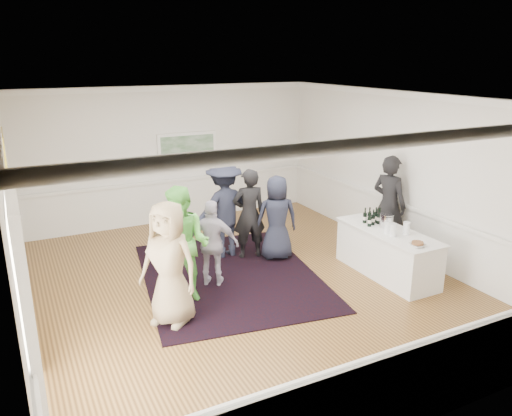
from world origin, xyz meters
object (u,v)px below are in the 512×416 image
serving_table (387,253)px  bartender (389,205)px  guest_lilac (213,244)px  guest_dark_b (249,214)px  guest_tan (169,264)px  guest_dark_a (224,209)px  guest_navy (277,218)px  ice_bucket (386,221)px  nut_bowl (417,244)px  guest_green (183,245)px

serving_table → bartender: 1.25m
serving_table → guest_lilac: size_ratio=1.38×
serving_table → guest_dark_b: 2.68m
guest_tan → guest_dark_a: bearing=98.6°
bartender → guest_navy: size_ratio=1.21×
guest_tan → guest_dark_b: bearing=88.4°
guest_dark_b → ice_bucket: bearing=147.9°
bartender → guest_navy: bartender is taller
nut_bowl → bartender: bearing=63.4°
bartender → guest_dark_a: (-2.98, 1.32, -0.02)m
bartender → nut_bowl: (-0.83, -1.65, -0.12)m
guest_lilac → guest_dark_a: size_ratio=0.78×
guest_green → bartender: bearing=42.6°
guest_dark_a → guest_dark_b: bearing=140.5°
serving_table → guest_navy: 2.16m
guest_tan → guest_dark_a: guest_dark_a is taller
guest_lilac → guest_dark_b: size_ratio=0.85×
serving_table → guest_dark_a: size_ratio=1.07×
guest_lilac → guest_dark_a: guest_dark_a is taller
guest_dark_b → guest_navy: size_ratio=1.08×
guest_green → nut_bowl: bearing=17.2°
guest_tan → guest_dark_b: size_ratio=1.05×
serving_table → guest_green: 3.70m
guest_dark_a → ice_bucket: size_ratio=7.53×
serving_table → guest_lilac: 3.15m
nut_bowl → guest_lilac: bearing=147.3°
bartender → guest_navy: bearing=55.1°
guest_navy → nut_bowl: guest_navy is taller
guest_navy → serving_table: bearing=147.6°
guest_dark_b → nut_bowl: size_ratio=7.32×
serving_table → guest_green: size_ratio=1.11×
serving_table → guest_tan: bearing=178.3°
guest_dark_a → guest_tan: bearing=46.3°
serving_table → guest_dark_b: size_ratio=1.17×
guest_green → guest_lilac: 0.70m
guest_navy → nut_bowl: (1.30, -2.39, 0.06)m
bartender → guest_dark_b: 2.78m
bartender → guest_green: bearing=75.5°
guest_tan → guest_navy: guest_tan is taller
bartender → guest_lilac: bartender is taller
bartender → guest_navy: 2.26m
guest_navy → ice_bucket: size_ratio=6.38×
guest_dark_b → nut_bowl: 3.20m
guest_tan → serving_table: bearing=47.5°
guest_dark_b → bartender: bearing=167.4°
guest_dark_a → guest_dark_b: size_ratio=1.10×
guest_tan → guest_lilac: 1.39m
guest_lilac → guest_dark_b: 1.39m
bartender → guest_tan: size_ratio=1.06×
serving_table → guest_green: bearing=168.2°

